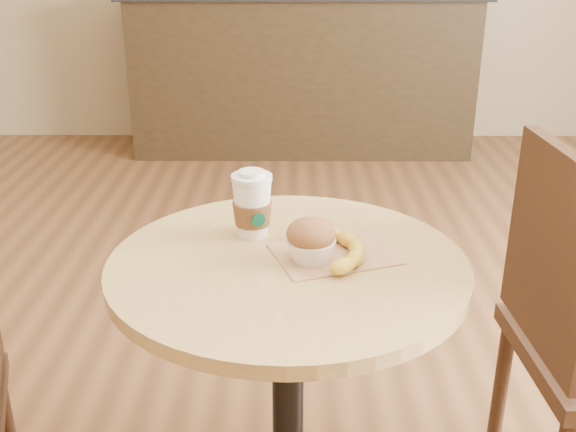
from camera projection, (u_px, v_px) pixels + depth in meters
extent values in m
cylinder|color=black|center=(288.00, 409.00, 1.52)|extent=(0.07, 0.07, 0.72)
cylinder|color=tan|center=(288.00, 266.00, 1.38)|extent=(0.74, 0.74, 0.03)
cylinder|color=#382213|center=(9.00, 430.00, 1.72)|extent=(0.03, 0.03, 0.39)
cylinder|color=#382213|center=(500.00, 394.00, 1.78)|extent=(0.04, 0.04, 0.48)
cube|color=#382213|center=(552.00, 252.00, 1.42)|extent=(0.05, 0.40, 0.45)
cube|color=black|center=(302.00, 76.00, 4.49)|extent=(2.20, 0.60, 1.00)
cube|color=#AA7852|center=(334.00, 254.00, 1.39)|extent=(0.29, 0.25, 0.00)
cylinder|color=silver|center=(252.00, 178.00, 1.44)|extent=(0.09, 0.09, 0.01)
cylinder|color=silver|center=(251.00, 173.00, 1.43)|extent=(0.06, 0.06, 0.01)
cylinder|color=#06442C|center=(259.00, 220.00, 1.43)|extent=(0.03, 0.01, 0.03)
ellipsoid|color=brown|center=(311.00, 234.00, 1.34)|extent=(0.10, 0.10, 0.06)
ellipsoid|color=#F2DFC1|center=(311.00, 224.00, 1.33)|extent=(0.04, 0.04, 0.02)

